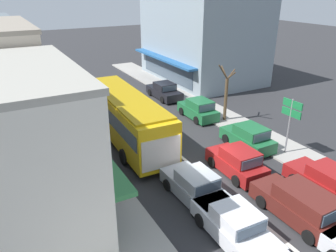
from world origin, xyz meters
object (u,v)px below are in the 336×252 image
at_px(sedan_behind_bus_mid, 235,226).
at_px(sedan_adjacent_lane_trail, 196,187).
at_px(wagon_queue_far_back, 301,205).
at_px(parked_hatchback_kerb_third, 198,109).
at_px(parked_sedan_kerb_front, 327,182).
at_px(directional_road_sign, 291,114).
at_px(hatchback_queue_gap_filler, 237,162).
at_px(pedestrian_with_handbag_near, 94,147).
at_px(parked_hatchback_kerb_second, 248,137).
at_px(parked_sedan_kerb_rear, 164,91).
at_px(traffic_light_downstreet, 51,59).
at_px(street_tree_right, 226,95).
at_px(city_bus, 125,115).
at_px(pedestrian_browsing_midblock, 105,169).

relative_size(sedan_behind_bus_mid, sedan_adjacent_lane_trail, 1.01).
height_order(wagon_queue_far_back, parked_hatchback_kerb_third, wagon_queue_far_back).
relative_size(sedan_behind_bus_mid, parked_sedan_kerb_front, 1.01).
xyz_separation_m(wagon_queue_far_back, directional_road_sign, (4.23, 4.75, 1.96)).
xyz_separation_m(sedan_behind_bus_mid, hatchback_queue_gap_filler, (3.44, 4.00, 0.05)).
bearing_deg(pedestrian_with_handbag_near, sedan_behind_bus_mid, -70.59).
height_order(hatchback_queue_gap_filler, parked_hatchback_kerb_third, same).
height_order(parked_hatchback_kerb_second, directional_road_sign, directional_road_sign).
bearing_deg(parked_sedan_kerb_front, parked_sedan_kerb_rear, 89.95).
relative_size(hatchback_queue_gap_filler, parked_hatchback_kerb_third, 1.01).
relative_size(sedan_behind_bus_mid, pedestrian_with_handbag_near, 2.61).
bearing_deg(directional_road_sign, parked_sedan_kerb_front, -109.62).
bearing_deg(traffic_light_downstreet, sedan_adjacent_lane_trail, -84.82).
height_order(sedan_adjacent_lane_trail, directional_road_sign, directional_road_sign).
distance_m(parked_hatchback_kerb_second, street_tree_right, 4.78).
height_order(wagon_queue_far_back, street_tree_right, street_tree_right).
height_order(city_bus, sedan_adjacent_lane_trail, city_bus).
distance_m(parked_sedan_kerb_rear, directional_road_sign, 13.58).
relative_size(traffic_light_downstreet, street_tree_right, 0.93).
distance_m(city_bus, parked_hatchback_kerb_third, 6.73).
distance_m(parked_sedan_kerb_rear, traffic_light_downstreet, 12.34).
distance_m(city_bus, traffic_light_downstreet, 15.87).
relative_size(parked_sedan_kerb_front, pedestrian_browsing_midblock, 2.59).
distance_m(hatchback_queue_gap_filler, pedestrian_browsing_midblock, 7.21).
xyz_separation_m(sedan_behind_bus_mid, street_tree_right, (7.61, 10.47, 1.41)).
height_order(parked_sedan_kerb_rear, directional_road_sign, directional_road_sign).
relative_size(parked_sedan_kerb_front, directional_road_sign, 1.17).
distance_m(wagon_queue_far_back, traffic_light_downstreet, 27.68).
xyz_separation_m(pedestrian_with_handbag_near, pedestrian_browsing_midblock, (-0.27, -2.62, -0.00)).
xyz_separation_m(hatchback_queue_gap_filler, pedestrian_with_handbag_near, (-6.57, 4.87, 0.36)).
height_order(sedan_behind_bus_mid, parked_sedan_kerb_rear, same).
relative_size(hatchback_queue_gap_filler, street_tree_right, 0.83).
relative_size(parked_hatchback_kerb_third, directional_road_sign, 1.03).
relative_size(wagon_queue_far_back, directional_road_sign, 1.25).
relative_size(parked_hatchback_kerb_second, directional_road_sign, 1.03).
bearing_deg(directional_road_sign, street_tree_right, 89.85).
height_order(traffic_light_downstreet, pedestrian_with_handbag_near, traffic_light_downstreet).
height_order(parked_hatchback_kerb_second, traffic_light_downstreet, traffic_light_downstreet).
bearing_deg(sedan_behind_bus_mid, wagon_queue_far_back, -7.46).
distance_m(parked_hatchback_kerb_second, pedestrian_browsing_midblock, 9.53).
height_order(sedan_behind_bus_mid, traffic_light_downstreet, traffic_light_downstreet).
relative_size(city_bus, wagon_queue_far_back, 2.42).
bearing_deg(pedestrian_with_handbag_near, parked_sedan_kerb_rear, 43.32).
distance_m(parked_sedan_kerb_front, directional_road_sign, 4.68).
bearing_deg(sedan_adjacent_lane_trail, wagon_queue_far_back, -47.90).
xyz_separation_m(wagon_queue_far_back, sedan_behind_bus_mid, (-3.36, 0.44, -0.08)).
xyz_separation_m(sedan_behind_bus_mid, parked_sedan_kerb_rear, (6.19, 17.66, 0.00)).
bearing_deg(parked_hatchback_kerb_third, pedestrian_browsing_midblock, -149.17).
bearing_deg(parked_sedan_kerb_front, street_tree_right, 81.95).
distance_m(wagon_queue_far_back, hatchback_queue_gap_filler, 4.44).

